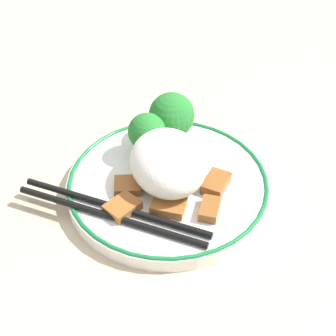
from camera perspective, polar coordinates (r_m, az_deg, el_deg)
name	(u,v)px	position (r m, az deg, el deg)	size (l,w,h in m)	color
ground_plane	(168,192)	(0.62, 0.00, -2.47)	(3.00, 3.00, 0.00)	#C6B28E
plate	(168,186)	(0.61, 0.00, -1.81)	(0.22, 0.22, 0.02)	white
rice_mound	(167,166)	(0.58, -0.09, 0.24)	(0.10, 0.08, 0.06)	white
broccoli_back_left	(172,115)	(0.65, 0.38, 5.37)	(0.05, 0.05, 0.06)	#7FB756
broccoli_back_center	(147,133)	(0.62, -2.15, 3.60)	(0.04, 0.04, 0.05)	#7FB756
meat_near_front	(169,206)	(0.57, 0.07, -3.88)	(0.04, 0.04, 0.01)	#995B28
meat_near_left	(122,207)	(0.57, -4.66, -3.98)	(0.04, 0.04, 0.01)	#995B28
meat_near_right	(128,186)	(0.60, -4.10, -1.79)	(0.03, 0.03, 0.01)	#995B28
meat_near_back	(216,183)	(0.60, 4.90, -1.53)	(0.04, 0.04, 0.01)	brown
meat_on_rice_edge	(210,209)	(0.57, 4.26, -4.18)	(0.04, 0.03, 0.01)	brown
chopsticks	(113,212)	(0.57, -5.61, -4.43)	(0.14, 0.18, 0.01)	black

